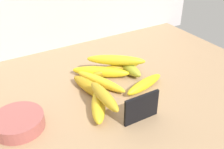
{
  "coord_description": "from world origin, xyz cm",
  "views": [
    {
      "loc": [
        -39.82,
        -64.51,
        53.32
      ],
      "look_at": [
        -1.61,
        0.01,
        8.0
      ],
      "focal_mm": 43.04,
      "sensor_mm": 36.0,
      "label": 1
    }
  ],
  "objects_px": {
    "fruit_bowl": "(18,122)",
    "banana_8": "(116,60)",
    "chalkboard_sign": "(141,109)",
    "banana_6": "(116,69)",
    "banana_1": "(125,66)",
    "banana_5": "(145,84)",
    "banana_2": "(100,81)",
    "banana_4": "(98,106)",
    "banana_0": "(92,88)",
    "banana_3": "(101,72)",
    "banana_7": "(104,96)"
  },
  "relations": [
    {
      "from": "fruit_bowl",
      "to": "banana_8",
      "type": "relative_size",
      "value": 0.66
    },
    {
      "from": "banana_1",
      "to": "banana_5",
      "type": "bearing_deg",
      "value": -93.77
    },
    {
      "from": "banana_2",
      "to": "banana_7",
      "type": "bearing_deg",
      "value": -113.75
    },
    {
      "from": "banana_2",
      "to": "banana_3",
      "type": "height_order",
      "value": "banana_3"
    },
    {
      "from": "banana_1",
      "to": "banana_8",
      "type": "distance_m",
      "value": 0.05
    },
    {
      "from": "banana_7",
      "to": "banana_4",
      "type": "bearing_deg",
      "value": 131.94
    },
    {
      "from": "banana_7",
      "to": "banana_6",
      "type": "bearing_deg",
      "value": 49.71
    },
    {
      "from": "banana_8",
      "to": "banana_3",
      "type": "bearing_deg",
      "value": 169.92
    },
    {
      "from": "banana_5",
      "to": "banana_8",
      "type": "relative_size",
      "value": 0.79
    },
    {
      "from": "fruit_bowl",
      "to": "banana_2",
      "type": "bearing_deg",
      "value": 13.68
    },
    {
      "from": "chalkboard_sign",
      "to": "banana_1",
      "type": "relative_size",
      "value": 0.63
    },
    {
      "from": "chalkboard_sign",
      "to": "banana_5",
      "type": "distance_m",
      "value": 0.16
    },
    {
      "from": "fruit_bowl",
      "to": "banana_7",
      "type": "bearing_deg",
      "value": -14.88
    },
    {
      "from": "banana_1",
      "to": "banana_3",
      "type": "bearing_deg",
      "value": 173.29
    },
    {
      "from": "banana_1",
      "to": "banana_7",
      "type": "relative_size",
      "value": 1.11
    },
    {
      "from": "chalkboard_sign",
      "to": "banana_6",
      "type": "relative_size",
      "value": 0.56
    },
    {
      "from": "banana_0",
      "to": "banana_6",
      "type": "height_order",
      "value": "banana_0"
    },
    {
      "from": "fruit_bowl",
      "to": "banana_5",
      "type": "bearing_deg",
      "value": -2.9
    },
    {
      "from": "banana_2",
      "to": "banana_8",
      "type": "distance_m",
      "value": 0.1
    },
    {
      "from": "banana_1",
      "to": "chalkboard_sign",
      "type": "bearing_deg",
      "value": -113.81
    },
    {
      "from": "banana_0",
      "to": "banana_8",
      "type": "bearing_deg",
      "value": 27.26
    },
    {
      "from": "banana_4",
      "to": "banana_6",
      "type": "distance_m",
      "value": 0.23
    },
    {
      "from": "fruit_bowl",
      "to": "banana_4",
      "type": "bearing_deg",
      "value": -12.32
    },
    {
      "from": "chalkboard_sign",
      "to": "banana_4",
      "type": "height_order",
      "value": "chalkboard_sign"
    },
    {
      "from": "banana_2",
      "to": "banana_3",
      "type": "relative_size",
      "value": 1.0
    },
    {
      "from": "banana_0",
      "to": "banana_6",
      "type": "distance_m",
      "value": 0.15
    },
    {
      "from": "banana_1",
      "to": "banana_3",
      "type": "height_order",
      "value": "banana_1"
    },
    {
      "from": "fruit_bowl",
      "to": "banana_7",
      "type": "xyz_separation_m",
      "value": [
        0.23,
        -0.06,
        0.04
      ]
    },
    {
      "from": "fruit_bowl",
      "to": "banana_0",
      "type": "distance_m",
      "value": 0.25
    },
    {
      "from": "banana_3",
      "to": "banana_5",
      "type": "relative_size",
      "value": 1.23
    },
    {
      "from": "banana_2",
      "to": "banana_4",
      "type": "distance_m",
      "value": 0.14
    },
    {
      "from": "banana_7",
      "to": "banana_8",
      "type": "bearing_deg",
      "value": 50.12
    },
    {
      "from": "chalkboard_sign",
      "to": "banana_8",
      "type": "xyz_separation_m",
      "value": [
        0.07,
        0.25,
        0.02
      ]
    },
    {
      "from": "fruit_bowl",
      "to": "banana_8",
      "type": "bearing_deg",
      "value": 16.52
    },
    {
      "from": "banana_2",
      "to": "banana_3",
      "type": "xyz_separation_m",
      "value": [
        0.03,
        0.05,
        0.0
      ]
    },
    {
      "from": "banana_4",
      "to": "banana_3",
      "type": "bearing_deg",
      "value": 59.53
    },
    {
      "from": "banana_1",
      "to": "banana_5",
      "type": "relative_size",
      "value": 1.05
    },
    {
      "from": "banana_6",
      "to": "fruit_bowl",
      "type": "bearing_deg",
      "value": -163.55
    },
    {
      "from": "banana_4",
      "to": "fruit_bowl",
      "type": "bearing_deg",
      "value": 167.68
    },
    {
      "from": "banana_0",
      "to": "banana_7",
      "type": "bearing_deg",
      "value": -96.92
    },
    {
      "from": "chalkboard_sign",
      "to": "banana_6",
      "type": "height_order",
      "value": "chalkboard_sign"
    },
    {
      "from": "banana_0",
      "to": "banana_3",
      "type": "xyz_separation_m",
      "value": [
        0.07,
        0.08,
        -0.0
      ]
    },
    {
      "from": "banana_2",
      "to": "banana_8",
      "type": "height_order",
      "value": "banana_8"
    },
    {
      "from": "banana_2",
      "to": "banana_6",
      "type": "relative_size",
      "value": 1.05
    },
    {
      "from": "banana_7",
      "to": "banana_3",
      "type": "bearing_deg",
      "value": 64.45
    },
    {
      "from": "banana_5",
      "to": "banana_6",
      "type": "height_order",
      "value": "banana_6"
    },
    {
      "from": "fruit_bowl",
      "to": "banana_5",
      "type": "height_order",
      "value": "fruit_bowl"
    },
    {
      "from": "banana_3",
      "to": "banana_4",
      "type": "bearing_deg",
      "value": -120.47
    },
    {
      "from": "banana_0",
      "to": "banana_7",
      "type": "relative_size",
      "value": 1.23
    },
    {
      "from": "banana_0",
      "to": "banana_2",
      "type": "relative_size",
      "value": 0.94
    }
  ]
}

